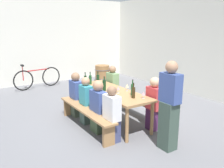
% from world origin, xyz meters
% --- Properties ---
extents(ground_plane, '(24.00, 24.00, 0.00)m').
position_xyz_m(ground_plane, '(0.00, 0.00, 0.00)').
color(ground_plane, slate).
extents(back_wall, '(14.00, 0.20, 3.20)m').
position_xyz_m(back_wall, '(0.00, 3.54, 1.60)').
color(back_wall, silver).
rests_on(back_wall, ground).
extents(side_wall, '(0.20, 7.48, 3.20)m').
position_xyz_m(side_wall, '(-4.80, 0.00, 1.60)').
color(side_wall, silver).
rests_on(side_wall, ground).
extents(tasting_table, '(2.17, 0.75, 0.75)m').
position_xyz_m(tasting_table, '(0.00, 0.00, 0.67)').
color(tasting_table, '#9E7247').
rests_on(tasting_table, ground).
extents(bench_near, '(2.07, 0.30, 0.45)m').
position_xyz_m(bench_near, '(0.00, -0.67, 0.36)').
color(bench_near, '#9E7247').
rests_on(bench_near, ground).
extents(bench_far, '(2.07, 0.30, 0.45)m').
position_xyz_m(bench_far, '(0.00, 0.67, 0.36)').
color(bench_far, '#9E7247').
rests_on(bench_far, ground).
extents(wine_bottle_0, '(0.07, 0.07, 0.31)m').
position_xyz_m(wine_bottle_0, '(-0.80, -0.13, 0.87)').
color(wine_bottle_0, '#194723').
rests_on(wine_bottle_0, tasting_table).
extents(wine_bottle_1, '(0.07, 0.07, 0.31)m').
position_xyz_m(wine_bottle_1, '(-0.82, -0.26, 0.87)').
color(wine_bottle_1, '#143319').
rests_on(wine_bottle_1, tasting_table).
extents(wine_bottle_2, '(0.07, 0.07, 0.34)m').
position_xyz_m(wine_bottle_2, '(0.54, 0.16, 0.88)').
color(wine_bottle_2, '#194723').
rests_on(wine_bottle_2, tasting_table).
extents(wine_bottle_3, '(0.07, 0.07, 0.32)m').
position_xyz_m(wine_bottle_3, '(0.72, 0.05, 0.87)').
color(wine_bottle_3, '#332814').
rests_on(wine_bottle_3, tasting_table).
extents(wine_bottle_4, '(0.08, 0.08, 0.33)m').
position_xyz_m(wine_bottle_4, '(-0.07, -0.16, 0.88)').
color(wine_bottle_4, '#143319').
rests_on(wine_bottle_4, tasting_table).
extents(wine_bottle_5, '(0.07, 0.07, 0.30)m').
position_xyz_m(wine_bottle_5, '(-0.80, 0.09, 0.86)').
color(wine_bottle_5, '#143319').
rests_on(wine_bottle_5, tasting_table).
extents(wine_glass_0, '(0.08, 0.08, 0.16)m').
position_xyz_m(wine_glass_0, '(0.21, 0.26, 0.86)').
color(wine_glass_0, silver).
rests_on(wine_glass_0, tasting_table).
extents(wine_glass_1, '(0.08, 0.08, 0.14)m').
position_xyz_m(wine_glass_1, '(0.84, 0.21, 0.85)').
color(wine_glass_1, silver).
rests_on(wine_glass_1, tasting_table).
extents(wine_glass_2, '(0.07, 0.07, 0.16)m').
position_xyz_m(wine_glass_2, '(0.26, -0.01, 0.86)').
color(wine_glass_2, silver).
rests_on(wine_glass_2, tasting_table).
extents(seated_guest_near_0, '(0.38, 0.24, 1.09)m').
position_xyz_m(seated_guest_near_0, '(-0.81, -0.52, 0.52)').
color(seated_guest_near_0, '#465441').
rests_on(seated_guest_near_0, ground).
extents(seated_guest_near_1, '(0.33, 0.24, 1.07)m').
position_xyz_m(seated_guest_near_1, '(-0.26, -0.52, 0.51)').
color(seated_guest_near_1, '#40564C').
rests_on(seated_guest_near_1, ground).
extents(seated_guest_near_2, '(0.41, 0.24, 1.10)m').
position_xyz_m(seated_guest_near_2, '(0.29, -0.52, 0.53)').
color(seated_guest_near_2, '#3F5235').
rests_on(seated_guest_near_2, ground).
extents(seated_guest_near_3, '(0.36, 0.24, 1.10)m').
position_xyz_m(seated_guest_near_3, '(0.81, -0.52, 0.52)').
color(seated_guest_near_3, '#404670').
rests_on(seated_guest_near_3, ground).
extents(seated_guest_far_0, '(0.33, 0.24, 1.16)m').
position_xyz_m(seated_guest_far_0, '(-0.79, 0.52, 0.55)').
color(seated_guest_far_0, '#315238').
rests_on(seated_guest_far_0, ground).
extents(seated_guest_far_1, '(0.33, 0.24, 1.14)m').
position_xyz_m(seated_guest_far_1, '(0.82, 0.52, 0.55)').
color(seated_guest_far_1, '#522654').
rests_on(seated_guest_far_1, ground).
extents(standing_host, '(0.37, 0.24, 1.60)m').
position_xyz_m(standing_host, '(1.59, 0.17, 0.78)').
color(standing_host, '#374940').
rests_on(standing_host, ground).
extents(wine_barrel, '(0.59, 0.59, 0.66)m').
position_xyz_m(wine_barrel, '(-3.62, 1.87, 0.33)').
color(wine_barrel, olive).
rests_on(wine_barrel, ground).
extents(parked_bicycle_0, '(0.33, 1.73, 0.90)m').
position_xyz_m(parked_bicycle_0, '(-4.03, -0.56, 0.37)').
color(parked_bicycle_0, black).
rests_on(parked_bicycle_0, ground).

